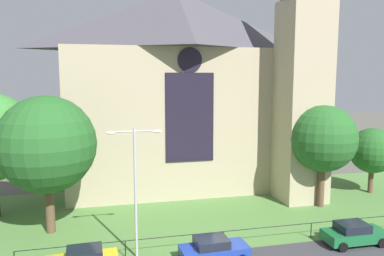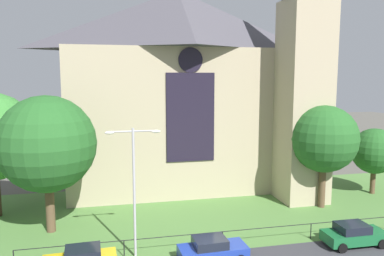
% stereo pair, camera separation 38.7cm
% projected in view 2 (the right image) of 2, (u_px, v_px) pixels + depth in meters
% --- Properties ---
extents(ground, '(160.00, 160.00, 0.00)m').
position_uv_depth(ground, '(180.00, 211.00, 32.41)').
color(ground, '#56544C').
extents(grass_verge, '(120.00, 20.00, 0.01)m').
position_uv_depth(grass_verge, '(185.00, 219.00, 30.47)').
color(grass_verge, '#517F3D').
rests_on(grass_verge, ground).
extents(church_building, '(23.20, 16.20, 26.00)m').
position_uv_depth(church_building, '(187.00, 87.00, 39.35)').
color(church_building, tan).
rests_on(church_building, ground).
extents(iron_railing, '(25.95, 0.07, 1.13)m').
position_uv_depth(iron_railing, '(223.00, 234.00, 25.33)').
color(iron_railing, black).
rests_on(iron_railing, ground).
extents(tree_right_far, '(4.40, 4.40, 6.42)m').
position_uv_depth(tree_right_far, '(375.00, 151.00, 36.85)').
color(tree_right_far, brown).
rests_on(tree_right_far, ground).
extents(tree_right_near, '(5.77, 5.77, 8.94)m').
position_uv_depth(tree_right_near, '(324.00, 139.00, 32.65)').
color(tree_right_near, brown).
rests_on(tree_right_near, ground).
extents(tree_left_near, '(6.99, 6.99, 10.05)m').
position_uv_depth(tree_left_near, '(47.00, 144.00, 27.26)').
color(tree_left_near, brown).
rests_on(tree_left_near, ground).
extents(streetlamp_near, '(3.37, 0.26, 8.24)m').
position_uv_depth(streetlamp_near, '(134.00, 176.00, 23.44)').
color(streetlamp_near, '#B2B2B7').
rests_on(streetlamp_near, ground).
extents(parked_car_blue, '(4.27, 2.17, 1.51)m').
position_uv_depth(parked_car_blue, '(212.00, 250.00, 23.46)').
color(parked_car_blue, '#1E3899').
rests_on(parked_car_blue, ground).
extents(parked_car_green, '(4.22, 2.06, 1.51)m').
position_uv_depth(parked_car_green, '(354.00, 234.00, 25.74)').
color(parked_car_green, '#196033').
rests_on(parked_car_green, ground).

